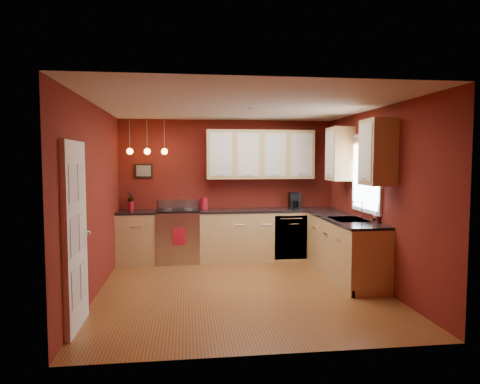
{
  "coord_description": "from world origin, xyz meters",
  "views": [
    {
      "loc": [
        -0.77,
        -5.96,
        1.84
      ],
      "look_at": [
        0.11,
        1.0,
        1.32
      ],
      "focal_mm": 32.0,
      "sensor_mm": 36.0,
      "label": 1
    }
  ],
  "objects": [
    {
      "name": "door_left_wall",
      "position": [
        -1.97,
        -1.2,
        1.03
      ],
      "size": [
        0.12,
        0.82,
        2.05
      ],
      "color": "white",
      "rests_on": "floor"
    },
    {
      "name": "wall_back",
      "position": [
        0.0,
        2.1,
        1.3
      ],
      "size": [
        4.0,
        0.02,
        2.6
      ],
      "primitive_type": "cube",
      "color": "maroon",
      "rests_on": "floor"
    },
    {
      "name": "red_vase",
      "position": [
        -1.77,
        1.91,
        1.02
      ],
      "size": [
        0.1,
        0.1,
        0.16
      ],
      "primitive_type": "cylinder",
      "color": "#A91223",
      "rests_on": "counter_back_left"
    },
    {
      "name": "dishwasher_front",
      "position": [
        1.1,
        1.51,
        0.45
      ],
      "size": [
        0.6,
        0.02,
        0.8
      ],
      "primitive_type": "cube",
      "color": "#B4B4B9",
      "rests_on": "base_cabinets_back_right"
    },
    {
      "name": "wall_front",
      "position": [
        0.0,
        -2.1,
        1.3
      ],
      "size": [
        4.0,
        0.02,
        2.6
      ],
      "primitive_type": "cube",
      "color": "maroon",
      "rests_on": "floor"
    },
    {
      "name": "dish_towel",
      "position": [
        -0.9,
        1.47,
        0.52
      ],
      "size": [
        0.22,
        0.02,
        0.3
      ],
      "primitive_type": "cube",
      "color": "#A91223",
      "rests_on": "gas_range"
    },
    {
      "name": "wall_left",
      "position": [
        -2.0,
        0.0,
        1.3
      ],
      "size": [
        0.02,
        4.2,
        2.6
      ],
      "primitive_type": "cube",
      "color": "maroon",
      "rests_on": "floor"
    },
    {
      "name": "ceiling",
      "position": [
        0.0,
        0.0,
        2.6
      ],
      "size": [
        4.0,
        4.2,
        0.02
      ],
      "primitive_type": "cube",
      "color": "beige",
      "rests_on": "wall_back"
    },
    {
      "name": "soap_pump",
      "position": [
        1.95,
        -0.13,
        1.02
      ],
      "size": [
        0.1,
        0.1,
        0.17
      ],
      "primitive_type": "imported",
      "rotation": [
        0.0,
        0.0,
        0.34
      ],
      "color": "white",
      "rests_on": "counter_right"
    },
    {
      "name": "coffee_maker",
      "position": [
        1.27,
        1.92,
        1.08
      ],
      "size": [
        0.21,
        0.2,
        0.3
      ],
      "rotation": [
        0.0,
        0.0,
        0.02
      ],
      "color": "black",
      "rests_on": "counter_back_right"
    },
    {
      "name": "red_canister",
      "position": [
        -0.45,
        1.92,
        1.05
      ],
      "size": [
        0.14,
        0.14,
        0.22
      ],
      "color": "#A91223",
      "rests_on": "counter_back_right"
    },
    {
      "name": "wall_right",
      "position": [
        2.0,
        0.0,
        1.3
      ],
      "size": [
        0.02,
        4.2,
        2.6
      ],
      "primitive_type": "cube",
      "color": "maroon",
      "rests_on": "floor"
    },
    {
      "name": "wall_picture",
      "position": [
        -1.55,
        2.08,
        1.65
      ],
      "size": [
        0.32,
        0.03,
        0.26
      ],
      "primitive_type": "cube",
      "color": "black",
      "rests_on": "wall_back"
    },
    {
      "name": "base_cabinets_back_left",
      "position": [
        -1.65,
        1.8,
        0.45
      ],
      "size": [
        0.7,
        0.6,
        0.9
      ],
      "primitive_type": "cube",
      "color": "tan",
      "rests_on": "floor"
    },
    {
      "name": "pendant_lights",
      "position": [
        -1.45,
        1.75,
        2.01
      ],
      "size": [
        0.71,
        0.11,
        0.66
      ],
      "color": "gray",
      "rests_on": "ceiling"
    },
    {
      "name": "window",
      "position": [
        1.97,
        0.3,
        1.69
      ],
      "size": [
        0.06,
        1.02,
        1.22
      ],
      "color": "white",
      "rests_on": "wall_right"
    },
    {
      "name": "base_cabinets_back_right",
      "position": [
        0.73,
        1.8,
        0.45
      ],
      "size": [
        2.54,
        0.6,
        0.9
      ],
      "primitive_type": "cube",
      "color": "tan",
      "rests_on": "floor"
    },
    {
      "name": "flowers",
      "position": [
        -1.77,
        1.91,
        1.18
      ],
      "size": [
        0.14,
        0.14,
        0.2
      ],
      "primitive_type": "imported",
      "rotation": [
        0.0,
        0.0,
        -0.32
      ],
      "color": "#A91223",
      "rests_on": "red_vase"
    },
    {
      "name": "upper_cabinets_back",
      "position": [
        0.6,
        1.93,
        1.95
      ],
      "size": [
        2.0,
        0.35,
        0.9
      ],
      "primitive_type": "cube",
      "color": "tan",
      "rests_on": "wall_back"
    },
    {
      "name": "base_cabinets_right",
      "position": [
        1.7,
        0.45,
        0.45
      ],
      "size": [
        0.6,
        2.1,
        0.9
      ],
      "primitive_type": "cube",
      "color": "tan",
      "rests_on": "floor"
    },
    {
      "name": "counter_back_left",
      "position": [
        -1.65,
        1.8,
        0.92
      ],
      "size": [
        0.7,
        0.62,
        0.04
      ],
      "primitive_type": "cube",
      "color": "black",
      "rests_on": "base_cabinets_back_left"
    },
    {
      "name": "upper_cabinets_right",
      "position": [
        1.82,
        0.32,
        1.95
      ],
      "size": [
        0.35,
        1.95,
        0.9
      ],
      "primitive_type": "cube",
      "color": "tan",
      "rests_on": "wall_right"
    },
    {
      "name": "sink",
      "position": [
        1.7,
        0.3,
        0.92
      ],
      "size": [
        0.5,
        0.7,
        0.33
      ],
      "color": "gray",
      "rests_on": "counter_right"
    },
    {
      "name": "counter_right",
      "position": [
        1.7,
        0.45,
        0.92
      ],
      "size": [
        0.62,
        2.1,
        0.04
      ],
      "primitive_type": "cube",
      "color": "black",
      "rests_on": "base_cabinets_right"
    },
    {
      "name": "counter_back_right",
      "position": [
        0.73,
        1.8,
        0.92
      ],
      "size": [
        2.54,
        0.62,
        0.04
      ],
      "primitive_type": "cube",
      "color": "black",
      "rests_on": "base_cabinets_back_right"
    },
    {
      "name": "gas_range",
      "position": [
        -0.92,
        1.8,
        0.48
      ],
      "size": [
        0.76,
        0.64,
        1.11
      ],
      "color": "#B4B4B9",
      "rests_on": "floor"
    },
    {
      "name": "floor",
      "position": [
        0.0,
        0.0,
        0.0
      ],
      "size": [
        4.2,
        4.2,
        0.0
      ],
      "primitive_type": "plane",
      "color": "#93582A",
      "rests_on": "ground"
    }
  ]
}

